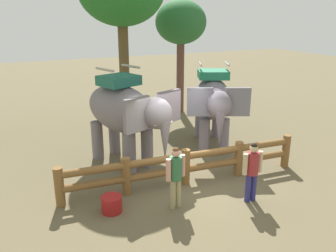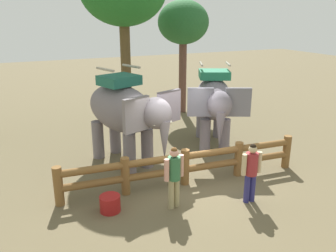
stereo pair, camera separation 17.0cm
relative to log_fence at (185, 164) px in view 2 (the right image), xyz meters
name	(u,v)px [view 2 (the right image)]	position (x,y,z in m)	size (l,w,h in m)	color
ground_plane	(184,183)	(0.00, 0.07, -0.61)	(60.00, 60.00, 0.00)	brown
log_fence	(185,164)	(0.00, 0.00, 0.00)	(7.12, 0.80, 1.05)	brown
elephant_near_left	(125,112)	(-1.08, 2.03, 1.16)	(2.61, 3.74, 3.14)	slate
elephant_center	(214,101)	(2.27, 2.25, 1.09)	(2.70, 3.58, 3.03)	slate
tourist_woman_in_black	(174,173)	(-0.82, -1.02, 0.33)	(0.56, 0.38, 1.62)	tan
tourist_man_in_blue	(251,169)	(1.08, -1.57, 0.32)	(0.57, 0.33, 1.60)	navy
tree_far_left	(183,24)	(3.38, 6.97, 3.57)	(2.36, 2.36, 5.28)	brown
feed_bucket	(110,204)	(-2.34, -0.54, -0.40)	(0.51, 0.51, 0.42)	maroon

